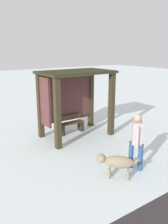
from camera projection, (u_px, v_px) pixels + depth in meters
ground_plane at (77, 135)px, 9.40m from camera, size 60.00×60.00×0.00m
bus_shelter at (71, 92)px, 9.04m from camera, size 2.72×1.69×2.56m
bench_left_inside at (71, 125)px, 9.63m from camera, size 1.11×0.36×0.72m
person_walking at (137, 138)px, 6.57m from camera, size 0.46×0.49×1.64m
dog at (116, 162)px, 6.22m from camera, size 0.86×0.85×0.66m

